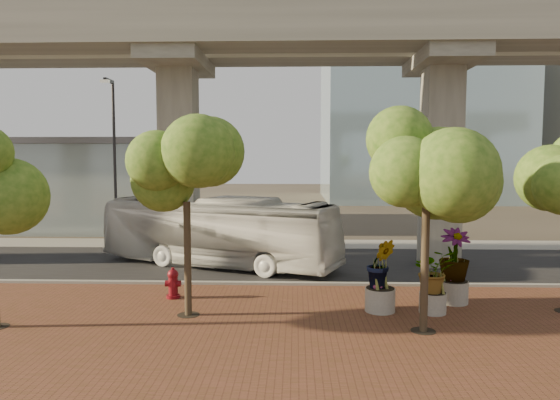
{
  "coord_description": "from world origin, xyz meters",
  "views": [
    {
      "loc": [
        -0.6,
        -20.98,
        4.89
      ],
      "look_at": [
        -1.28,
        0.5,
        3.15
      ],
      "focal_mm": 32.0,
      "sensor_mm": 36.0,
      "label": 1
    }
  ],
  "objects": [
    {
      "name": "ground",
      "position": [
        0.0,
        0.0,
        0.0
      ],
      "size": [
        160.0,
        160.0,
        0.0
      ],
      "primitive_type": "plane",
      "color": "#3B342B",
      "rests_on": "ground"
    },
    {
      "name": "brick_plaza",
      "position": [
        0.0,
        -8.0,
        0.03
      ],
      "size": [
        70.0,
        13.0,
        0.06
      ],
      "primitive_type": "cube",
      "color": "brown",
      "rests_on": "ground"
    },
    {
      "name": "asphalt_road",
      "position": [
        0.0,
        2.0,
        0.02
      ],
      "size": [
        90.0,
        8.0,
        0.04
      ],
      "primitive_type": "cube",
      "color": "black",
      "rests_on": "ground"
    },
    {
      "name": "curb_strip",
      "position": [
        0.0,
        -2.0,
        0.08
      ],
      "size": [
        70.0,
        0.25,
        0.16
      ],
      "primitive_type": "cube",
      "color": "gray",
      "rests_on": "ground"
    },
    {
      "name": "far_sidewalk",
      "position": [
        0.0,
        7.5,
        0.03
      ],
      "size": [
        90.0,
        3.0,
        0.06
      ],
      "primitive_type": "cube",
      "color": "gray",
      "rests_on": "ground"
    },
    {
      "name": "transit_viaduct",
      "position": [
        0.0,
        2.0,
        7.29
      ],
      "size": [
        72.0,
        5.6,
        12.4
      ],
      "color": "#9C9A8E",
      "rests_on": "ground"
    },
    {
      "name": "station_pavilion",
      "position": [
        -20.0,
        16.0,
        3.22
      ],
      "size": [
        23.0,
        13.0,
        6.3
      ],
      "color": "#A5B9BC",
      "rests_on": "ground"
    },
    {
      "name": "transit_bus",
      "position": [
        -4.15,
        1.47,
        1.58
      ],
      "size": [
        11.48,
        6.84,
        3.16
      ],
      "primitive_type": "imported",
      "rotation": [
        0.0,
        0.0,
        1.17
      ],
      "color": "silver",
      "rests_on": "ground"
    },
    {
      "name": "fire_hydrant",
      "position": [
        -4.89,
        -3.97,
        0.58
      ],
      "size": [
        0.54,
        0.48,
        1.08
      ],
      "color": "maroon",
      "rests_on": "ground"
    },
    {
      "name": "planter_front",
      "position": [
        3.73,
        -5.42,
        1.3
      ],
      "size": [
        1.86,
        1.86,
        2.05
      ],
      "color": "gray",
      "rests_on": "ground"
    },
    {
      "name": "planter_right",
      "position": [
        4.73,
        -4.27,
        1.59
      ],
      "size": [
        2.37,
        2.37,
        2.53
      ],
      "color": "#A09B90",
      "rests_on": "ground"
    },
    {
      "name": "planter_left",
      "position": [
        2.1,
        -5.28,
        1.48
      ],
      "size": [
        2.12,
        2.12,
        2.34
      ],
      "color": "#A39D93",
      "rests_on": "ground"
    },
    {
      "name": "street_tree_near_west",
      "position": [
        -3.94,
        -5.87,
        4.63
      ],
      "size": [
        3.55,
        3.55,
        6.21
      ],
      "color": "#443727",
      "rests_on": "ground"
    },
    {
      "name": "street_tree_near_east",
      "position": [
        3.01,
        -7.12,
        4.85
      ],
      "size": [
        4.34,
        4.34,
        6.79
      ],
      "color": "#443727",
      "rests_on": "ground"
    },
    {
      "name": "streetlamp_west",
      "position": [
        -10.53,
        5.98,
        5.32
      ],
      "size": [
        0.45,
        1.32,
        9.11
      ],
      "color": "#28282D",
      "rests_on": "ground"
    },
    {
      "name": "streetlamp_east",
      "position": [
        7.71,
        6.72,
        5.3
      ],
      "size": [
        0.45,
        1.32,
        9.09
      ],
      "color": "#302F35",
      "rests_on": "ground"
    }
  ]
}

